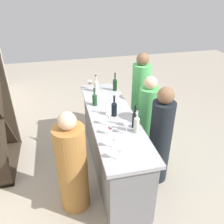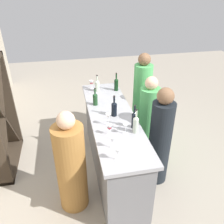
{
  "view_description": "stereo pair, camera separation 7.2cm",
  "coord_description": "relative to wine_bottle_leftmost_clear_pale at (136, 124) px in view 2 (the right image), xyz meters",
  "views": [
    {
      "loc": [
        -2.79,
        0.65,
        2.68
      ],
      "look_at": [
        0.0,
        0.0,
        1.04
      ],
      "focal_mm": 37.44,
      "sensor_mm": 36.0,
      "label": 1
    },
    {
      "loc": [
        -2.8,
        0.58,
        2.68
      ],
      "look_at": [
        0.0,
        0.0,
        1.04
      ],
      "focal_mm": 37.44,
      "sensor_mm": 36.0,
      "label": 2
    }
  ],
  "objects": [
    {
      "name": "wine_bottle_leftmost_clear_pale",
      "position": [
        0.0,
        0.0,
        0.0
      ],
      "size": [
        0.07,
        0.07,
        0.33
      ],
      "color": "#B7C6B2",
      "rests_on": "bar_counter"
    },
    {
      "name": "wine_glass_far_left",
      "position": [
        -0.46,
        0.33,
        -0.01
      ],
      "size": [
        0.07,
        0.07,
        0.16
      ],
      "color": "white",
      "rests_on": "bar_counter"
    },
    {
      "name": "wine_glass_near_center",
      "position": [
        0.23,
        0.3,
        -0.0
      ],
      "size": [
        0.07,
        0.07,
        0.17
      ],
      "color": "white",
      "rests_on": "bar_counter"
    },
    {
      "name": "wine_bottle_center_near_black",
      "position": [
        0.46,
        0.18,
        -0.01
      ],
      "size": [
        0.08,
        0.08,
        0.31
      ],
      "color": "black",
      "rests_on": "bar_counter"
    },
    {
      "name": "wine_bottle_second_left_near_black",
      "position": [
        0.11,
        -0.01,
        -0.0
      ],
      "size": [
        0.07,
        0.07,
        0.33
      ],
      "color": "black",
      "rests_on": "bar_counter"
    },
    {
      "name": "wine_glass_near_right",
      "position": [
        0.02,
        0.33,
        -0.03
      ],
      "size": [
        0.06,
        0.06,
        0.15
      ],
      "color": "white",
      "rests_on": "bar_counter"
    },
    {
      "name": "wine_bottle_second_right_olive_green",
      "position": [
        0.83,
        0.39,
        -0.02
      ],
      "size": [
        0.07,
        0.07,
        0.28
      ],
      "color": "#193D1E",
      "rests_on": "bar_counter"
    },
    {
      "name": "wine_bottle_far_right_clear_pale",
      "position": [
        1.32,
        0.29,
        -0.01
      ],
      "size": [
        0.08,
        0.08,
        0.29
      ],
      "color": "#B7C6B2",
      "rests_on": "bar_counter"
    },
    {
      "name": "person_left_guest",
      "position": [
        0.12,
        -0.41,
        -0.41
      ],
      "size": [
        0.34,
        0.34,
        1.51
      ],
      "rotation": [
        0.0,
        0.0,
        1.67
      ],
      "color": "black",
      "rests_on": "ground"
    },
    {
      "name": "wine_glass_near_left",
      "position": [
        -0.01,
        0.13,
        -0.03
      ],
      "size": [
        0.07,
        0.07,
        0.14
      ],
      "color": "white",
      "rests_on": "bar_counter"
    },
    {
      "name": "wine_glass_far_center",
      "position": [
        -0.25,
        0.35,
        -0.01
      ],
      "size": [
        0.07,
        0.07,
        0.15
      ],
      "color": "white",
      "rests_on": "bar_counter"
    },
    {
      "name": "person_center_guest",
      "position": [
        1.41,
        -0.56,
        -0.38
      ],
      "size": [
        0.42,
        0.42,
        1.58
      ],
      "rotation": [
        0.0,
        0.0,
        1.9
      ],
      "color": "#4CA559",
      "rests_on": "ground"
    },
    {
      "name": "person_server_behind",
      "position": [
        -0.09,
        0.84,
        -0.46
      ],
      "size": [
        0.45,
        0.45,
        1.43
      ],
      "rotation": [
        0.0,
        0.0,
        -1.78
      ],
      "color": "#9E6B33",
      "rests_on": "ground"
    },
    {
      "name": "bar_counter",
      "position": [
        0.47,
        0.2,
        -0.62
      ],
      "size": [
        2.28,
        0.63,
        0.99
      ],
      "color": "slate",
      "rests_on": "ground"
    },
    {
      "name": "ground_plane",
      "position": [
        0.47,
        0.2,
        -1.12
      ],
      "size": [
        12.0,
        12.0,
        0.0
      ],
      "primitive_type": "plane",
      "color": "#9E9384"
    },
    {
      "name": "person_right_guest",
      "position": [
        0.77,
        -0.47,
        -0.47
      ],
      "size": [
        0.41,
        0.41,
        1.4
      ],
      "rotation": [
        0.0,
        0.0,
        1.25
      ],
      "color": "#4CA559",
      "rests_on": "ground"
    },
    {
      "name": "wine_bottle_rightmost_dark_green",
      "position": [
        1.29,
        -0.04,
        -0.0
      ],
      "size": [
        0.07,
        0.07,
        0.32
      ],
      "color": "black",
      "rests_on": "bar_counter"
    },
    {
      "name": "wine_glass_far_right",
      "position": [
        1.45,
        0.37,
        -0.02
      ],
      "size": [
        0.07,
        0.07,
        0.15
      ],
      "color": "white",
      "rests_on": "bar_counter"
    }
  ]
}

